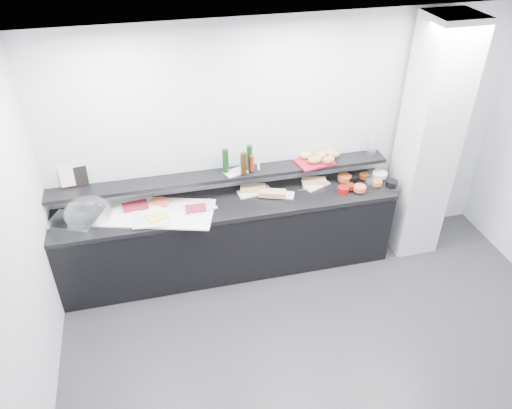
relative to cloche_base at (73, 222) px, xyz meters
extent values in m
plane|color=#2D2D30|center=(2.25, -1.69, -0.92)|extent=(5.00, 5.00, 0.00)
cube|color=silver|center=(2.25, 0.31, 0.43)|extent=(5.00, 0.02, 2.70)
plane|color=white|center=(2.25, -1.69, 1.78)|extent=(5.00, 5.00, 0.00)
cube|color=silver|center=(3.75, -0.04, 0.43)|extent=(0.50, 0.50, 2.70)
cube|color=black|center=(1.55, 0.01, -0.50)|extent=(3.60, 0.60, 0.85)
cube|color=black|center=(1.55, 0.01, -0.05)|extent=(3.62, 0.62, 0.05)
cube|color=black|center=(1.55, 0.18, 0.21)|extent=(3.60, 0.25, 0.04)
cube|color=silver|center=(0.00, 0.00, 0.00)|extent=(0.54, 0.46, 0.04)
ellipsoid|color=white|center=(0.16, -0.02, 0.11)|extent=(0.49, 0.36, 0.34)
cube|color=white|center=(0.83, -0.02, -0.01)|extent=(1.23, 0.83, 0.01)
cube|color=white|center=(0.53, 0.10, 0.00)|extent=(0.31, 0.25, 0.01)
cube|color=maroon|center=(0.61, 0.11, 0.02)|extent=(0.27, 0.19, 0.02)
cube|color=white|center=(0.76, 0.16, 0.00)|extent=(0.32, 0.26, 0.01)
cube|color=#E84F2F|center=(0.86, 0.13, 0.02)|extent=(0.22, 0.19, 0.02)
cube|color=silver|center=(0.75, -0.17, 0.00)|extent=(0.37, 0.27, 0.01)
cube|color=#E8E35A|center=(0.82, -0.15, 0.02)|extent=(0.22, 0.18, 0.02)
cube|color=silver|center=(1.26, -0.06, 0.00)|extent=(0.35, 0.29, 0.01)
cube|color=maroon|center=(1.21, -0.08, 0.02)|extent=(0.21, 0.14, 0.02)
cube|color=white|center=(1.87, 0.12, -0.01)|extent=(0.38, 0.20, 0.01)
cube|color=#E9BE7A|center=(1.86, 0.14, 0.02)|extent=(0.29, 0.16, 0.06)
cylinder|color=silver|center=(1.78, 0.05, 0.00)|extent=(0.16, 0.05, 0.01)
cube|color=white|center=(2.12, 0.02, -0.01)|extent=(0.35, 0.25, 0.01)
cube|color=tan|center=(2.04, 0.00, 0.02)|extent=(0.31, 0.20, 0.06)
cylinder|color=silver|center=(2.17, -0.06, 0.00)|extent=(0.16, 0.04, 0.01)
cube|color=silver|center=(2.57, 0.09, -0.01)|extent=(0.33, 0.24, 0.01)
cube|color=#E4A977|center=(2.54, 0.12, 0.02)|extent=(0.27, 0.15, 0.06)
cylinder|color=silver|center=(2.41, 0.03, 0.00)|extent=(0.16, 0.01, 0.01)
cylinder|color=white|center=(2.91, 0.12, 0.02)|extent=(0.18, 0.18, 0.07)
cylinder|color=#CD4F1C|center=(2.90, 0.11, 0.03)|extent=(0.16, 0.16, 0.05)
cylinder|color=black|center=(2.98, 0.10, 0.02)|extent=(0.15, 0.15, 0.07)
cylinder|color=#61220D|center=(3.12, 0.09, 0.03)|extent=(0.12, 0.12, 0.05)
cylinder|color=white|center=(3.24, 0.10, 0.02)|extent=(0.21, 0.21, 0.07)
cylinder|color=white|center=(3.31, 0.08, 0.03)|extent=(0.17, 0.17, 0.05)
cylinder|color=maroon|center=(2.80, -0.10, 0.02)|extent=(0.14, 0.14, 0.07)
cylinder|color=#571A0C|center=(2.89, -0.07, 0.03)|extent=(0.10, 0.10, 0.05)
cylinder|color=white|center=(3.15, -0.06, 0.02)|extent=(0.19, 0.19, 0.07)
cylinder|color=#D75934|center=(2.98, -0.13, 0.03)|extent=(0.15, 0.15, 0.05)
cylinder|color=black|center=(3.37, -0.11, 0.02)|extent=(0.17, 0.17, 0.07)
cylinder|color=#EA571F|center=(3.21, -0.08, 0.03)|extent=(0.12, 0.12, 0.05)
cube|color=black|center=(0.10, 0.30, 0.36)|extent=(0.19, 0.07, 0.26)
cube|color=beige|center=(0.03, 0.29, 0.36)|extent=(0.20, 0.08, 0.22)
cube|color=silver|center=(1.68, 0.17, 0.24)|extent=(0.27, 0.21, 0.01)
cylinder|color=black|center=(1.58, 0.19, 0.37)|extent=(0.06, 0.06, 0.26)
cylinder|color=#321B09|center=(1.75, 0.11, 0.36)|extent=(0.08, 0.08, 0.24)
cylinder|color=#11370F|center=(1.83, 0.19, 0.38)|extent=(0.07, 0.07, 0.28)
cylinder|color=red|center=(1.85, 0.14, 0.33)|extent=(0.04, 0.04, 0.18)
cylinder|color=white|center=(1.83, 0.21, 0.28)|extent=(0.04, 0.04, 0.07)
cylinder|color=white|center=(1.92, 0.15, 0.28)|extent=(0.03, 0.03, 0.07)
cube|color=#A51125|center=(2.55, 0.17, 0.24)|extent=(0.43, 0.34, 0.02)
ellipsoid|color=#D8AE52|center=(2.48, 0.25, 0.29)|extent=(0.15, 0.12, 0.08)
ellipsoid|color=tan|center=(2.65, 0.23, 0.29)|extent=(0.18, 0.15, 0.08)
ellipsoid|color=#B28244|center=(2.76, 0.27, 0.29)|extent=(0.18, 0.15, 0.08)
ellipsoid|color=#AD8B42|center=(2.54, 0.13, 0.29)|extent=(0.16, 0.10, 0.08)
ellipsoid|color=#AB7341|center=(2.67, 0.09, 0.29)|extent=(0.13, 0.10, 0.08)
ellipsoid|color=#B57F45|center=(2.69, 0.11, 0.29)|extent=(0.14, 0.10, 0.08)
ellipsoid|color=tan|center=(2.64, 0.20, 0.29)|extent=(0.15, 0.12, 0.08)
ellipsoid|color=#B48744|center=(2.79, 0.20, 0.29)|extent=(0.15, 0.10, 0.08)
cylinder|color=white|center=(3.23, 0.21, 0.38)|extent=(0.12, 0.12, 0.30)
camera|label=1|loc=(0.83, -4.26, 2.93)|focal=35.00mm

